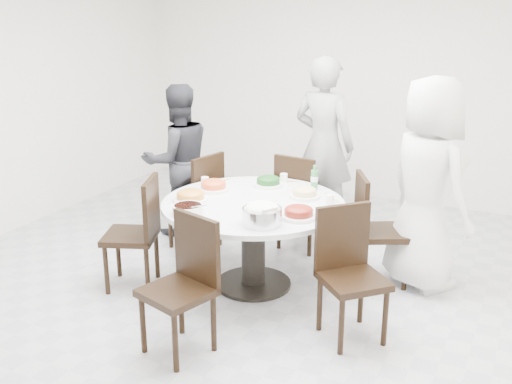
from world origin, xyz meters
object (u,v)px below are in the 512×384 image
at_px(diner_middle, 324,145).
at_px(beverage_bottle, 314,177).
at_px(chair_s, 177,289).
at_px(diner_right, 427,185).
at_px(chair_ne, 382,230).
at_px(dining_table, 253,244).
at_px(chair_nw, 194,200).
at_px(diner_left, 178,160).
at_px(chair_se, 353,277).
at_px(chair_n, 303,201).
at_px(rice_bowl, 262,216).
at_px(soup_bowl, 188,209).
at_px(chair_sw, 130,233).

xyz_separation_m(diner_middle, beverage_bottle, (0.27, -0.99, -0.05)).
bearing_deg(chair_s, diner_right, 71.10).
bearing_deg(chair_ne, dining_table, 92.72).
height_order(chair_nw, diner_left, diner_left).
xyz_separation_m(chair_ne, diner_right, (0.32, 0.11, 0.41)).
bearing_deg(chair_se, chair_nw, 107.44).
height_order(diner_right, beverage_bottle, diner_right).
xyz_separation_m(diner_right, beverage_bottle, (-0.94, -0.11, -0.03)).
xyz_separation_m(chair_n, beverage_bottle, (0.26, -0.43, 0.38)).
bearing_deg(chair_se, rice_bowl, 133.81).
xyz_separation_m(chair_n, diner_middle, (-0.01, 0.56, 0.43)).
height_order(dining_table, diner_left, diner_left).
bearing_deg(dining_table, chair_ne, 30.13).
height_order(rice_bowl, soup_bowl, rice_bowl).
bearing_deg(chair_s, diner_left, 139.14).
distance_m(chair_n, chair_se, 1.70).
distance_m(dining_table, chair_ne, 1.10).
distance_m(dining_table, chair_nw, 1.04).
relative_size(chair_sw, soup_bowl, 3.97).
height_order(diner_left, soup_bowl, diner_left).
height_order(chair_n, diner_right, diner_right).
xyz_separation_m(dining_table, chair_sw, (-0.92, -0.45, 0.10)).
bearing_deg(chair_s, chair_nw, 134.65).
bearing_deg(chair_ne, chair_nw, 63.56).
xyz_separation_m(chair_n, chair_s, (-0.07, -2.11, 0.00)).
distance_m(chair_se, soup_bowl, 1.36).
bearing_deg(rice_bowl, beverage_bottle, 87.92).
bearing_deg(beverage_bottle, chair_ne, -0.03).
distance_m(chair_n, chair_s, 2.11).
bearing_deg(soup_bowl, diner_right, 35.82).
xyz_separation_m(dining_table, diner_middle, (0.05, 1.54, 0.53)).
bearing_deg(chair_ne, chair_sw, 90.85).
height_order(chair_sw, diner_right, diner_right).
bearing_deg(chair_n, chair_se, 131.16).
bearing_deg(rice_bowl, chair_n, 99.16).
bearing_deg(dining_table, diner_middle, 88.25).
distance_m(chair_s, rice_bowl, 0.83).
height_order(chair_s, chair_se, same).
bearing_deg(chair_sw, chair_s, 31.08).
height_order(chair_nw, chair_se, same).
height_order(chair_nw, chair_sw, same).
bearing_deg(diner_right, chair_n, 24.10).
relative_size(chair_nw, diner_left, 0.62).
distance_m(chair_s, diner_middle, 2.70).
bearing_deg(dining_table, chair_nw, 149.98).
distance_m(chair_ne, diner_right, 0.53).
relative_size(chair_sw, diner_right, 0.54).
bearing_deg(chair_s, soup_bowl, 132.05).
distance_m(chair_sw, diner_left, 1.32).
bearing_deg(dining_table, chair_n, 86.58).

